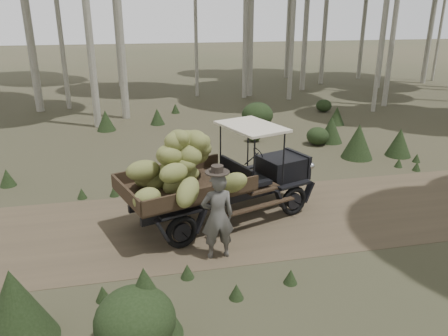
# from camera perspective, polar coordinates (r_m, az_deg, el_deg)

# --- Properties ---
(ground) EXTENTS (120.00, 120.00, 0.00)m
(ground) POSITION_cam_1_polar(r_m,az_deg,el_deg) (11.34, 10.30, -5.91)
(ground) COLOR #473D2B
(ground) RESTS_ON ground
(dirt_track) EXTENTS (70.00, 4.00, 0.01)m
(dirt_track) POSITION_cam_1_polar(r_m,az_deg,el_deg) (11.34, 10.30, -5.89)
(dirt_track) COLOR brown
(dirt_track) RESTS_ON ground
(banana_truck) EXTENTS (5.15, 3.33, 2.53)m
(banana_truck) POSITION_cam_1_polar(r_m,az_deg,el_deg) (10.12, -3.11, -0.18)
(banana_truck) COLOR black
(banana_truck) RESTS_ON ground
(farmer) EXTENTS (0.69, 0.51, 2.03)m
(farmer) POSITION_cam_1_polar(r_m,az_deg,el_deg) (8.92, -0.86, -6.18)
(farmer) COLOR #4F4D49
(farmer) RESTS_ON ground
(undergrowth) EXTENTS (20.55, 23.71, 1.29)m
(undergrowth) POSITION_cam_1_polar(r_m,az_deg,el_deg) (13.02, 25.59, -1.73)
(undergrowth) COLOR #233319
(undergrowth) RESTS_ON ground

